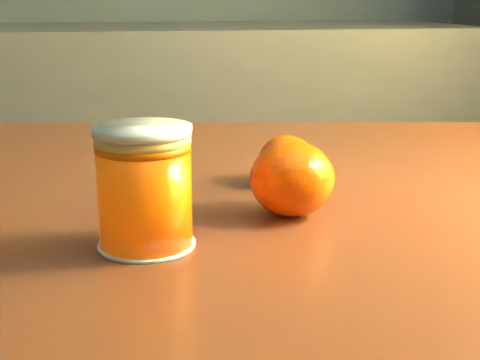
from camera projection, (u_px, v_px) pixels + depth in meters
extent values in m
cube|color=brown|center=(345.00, 217.00, 0.63)|extent=(1.18, 0.93, 0.04)
cylinder|color=#FF5505|center=(145.00, 196.00, 0.49)|extent=(0.07, 0.07, 0.08)
cylinder|color=#E4C05D|center=(143.00, 139.00, 0.48)|extent=(0.07, 0.07, 0.01)
cylinder|color=silver|center=(142.00, 131.00, 0.47)|extent=(0.07, 0.07, 0.00)
ellipsoid|color=#E24804|center=(292.00, 179.00, 0.56)|extent=(0.07, 0.07, 0.06)
ellipsoid|color=#E24804|center=(287.00, 160.00, 0.65)|extent=(0.06, 0.06, 0.05)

